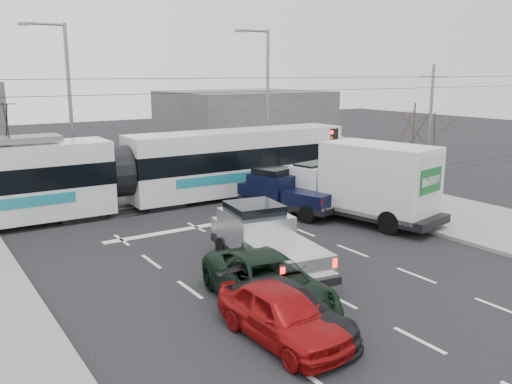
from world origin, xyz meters
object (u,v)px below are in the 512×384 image
bare_tree (413,133)px  tram (117,173)px  street_lamp_far (66,99)px  box_truck (367,183)px  silver_pickup (264,239)px  traffic_signal (335,148)px  navy_pickup (284,191)px  red_car (281,314)px  green_car (268,283)px  dark_car (287,310)px  street_lamp_near (265,95)px

bare_tree → tram: tram is taller
street_lamp_far → box_truck: size_ratio=1.23×
bare_tree → silver_pickup: bearing=-167.3°
traffic_signal → street_lamp_far: size_ratio=0.40×
tram → navy_pickup: (6.40, -4.57, -0.82)m
traffic_signal → navy_pickup: traffic_signal is taller
navy_pickup → red_car: navy_pickup is taller
tram → silver_pickup: bearing=-81.1°
tram → green_car: 12.90m
traffic_signal → silver_pickup: size_ratio=0.60×
street_lamp_far → silver_pickup: 16.33m
navy_pickup → dark_car: navy_pickup is taller
green_car → street_lamp_far: bearing=100.6°
tram → dark_car: size_ratio=5.97×
bare_tree → navy_pickup: bearing=143.5°
box_truck → dark_car: (-9.26, -6.64, -1.10)m
tram → red_car: (-1.06, -14.63, -1.16)m
bare_tree → traffic_signal: size_ratio=1.39×
green_car → red_car: green_car is taller
silver_pickup → box_truck: (7.12, 2.43, 0.69)m
box_truck → dark_car: box_truck is taller
tram → navy_pickup: 7.91m
traffic_signal → silver_pickup: 10.67m
street_lamp_near → dark_car: street_lamp_near is taller
traffic_signal → street_lamp_far: street_lamp_far is taller
silver_pickup → navy_pickup: (4.99, 5.64, -0.01)m
box_truck → street_lamp_near: bearing=66.8°
tram → green_car: tram is taller
silver_pickup → red_car: (-2.47, -4.42, -0.35)m
bare_tree → street_lamp_near: street_lamp_near is taller
traffic_signal → street_lamp_near: 7.91m
traffic_signal → street_lamp_near: size_ratio=0.40×
red_car → street_lamp_near: bearing=55.5°
green_car → red_car: (-0.84, -1.78, -0.04)m
street_lamp_far → navy_pickup: size_ratio=1.72×
tram → green_car: bearing=-90.0°
dark_car → street_lamp_far: bearing=85.7°
bare_tree → box_truck: size_ratio=0.68×
bare_tree → traffic_signal: bare_tree is taller
traffic_signal → green_car: bearing=-139.1°
tram → dark_car: bearing=-91.9°
street_lamp_near → street_lamp_far: size_ratio=1.00×
red_car → dark_car: bearing=31.9°
street_lamp_near → box_truck: 11.96m
street_lamp_far → traffic_signal: bearing=-41.7°
tram → silver_pickup: 10.34m
traffic_signal → street_lamp_near: street_lamp_near is taller
street_lamp_near → navy_pickup: size_ratio=1.72×
bare_tree → dark_car: 13.79m
navy_pickup → green_car: (-6.63, -8.28, -0.30)m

